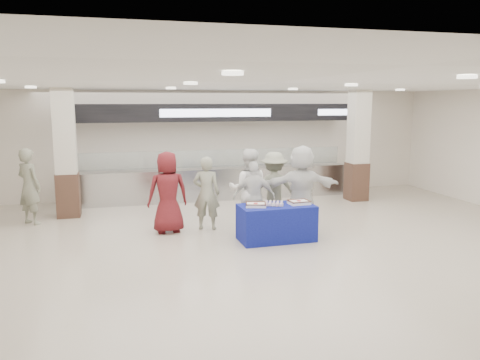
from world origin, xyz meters
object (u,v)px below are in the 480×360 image
object	(u,v)px
chef_tall	(248,189)
soldier_bg	(29,186)
sheet_cake_left	(256,204)
sheet_cake_right	(299,202)
civilian_maroon	(168,192)
soldier_b	(274,188)
display_table	(276,223)
civilian_white	(301,188)
chef_short	(254,197)
soldier_a	(207,193)
cupcake_tray	(274,204)

from	to	relation	value
chef_tall	soldier_bg	bearing A→B (deg)	-3.69
sheet_cake_left	sheet_cake_right	size ratio (longest dim) A/B	1.09
sheet_cake_right	chef_tall	bearing A→B (deg)	129.11
sheet_cake_right	civilian_maroon	xyz separation A→B (m)	(-2.60, 1.19, 0.11)
sheet_cake_left	soldier_b	distance (m)	1.54
display_table	soldier_b	xyz separation A→B (m)	(0.37, 1.27, 0.48)
display_table	civilian_white	size ratio (longest dim) A/B	0.81
chef_short	display_table	bearing A→B (deg)	121.60
soldier_a	civilian_white	bearing A→B (deg)	-176.18
sheet_cake_right	civilian_white	size ratio (longest dim) A/B	0.23
civilian_maroon	chef_short	xyz separation A→B (m)	(1.85, -0.42, -0.11)
chef_tall	soldier_b	world-z (taller)	chef_tall
sheet_cake_left	soldier_a	size ratio (longest dim) A/B	0.29
civilian_maroon	sheet_cake_left	bearing A→B (deg)	139.95
soldier_bg	sheet_cake_left	bearing A→B (deg)	-169.24
display_table	sheet_cake_right	size ratio (longest dim) A/B	3.57
soldier_a	soldier_b	xyz separation A→B (m)	(1.61, 0.06, 0.03)
display_table	soldier_a	bearing A→B (deg)	134.07
chef_short	soldier_b	bearing A→B (deg)	-128.34
civilian_white	soldier_bg	xyz separation A→B (m)	(-5.99, 2.09, -0.06)
sheet_cake_left	civilian_maroon	bearing A→B (deg)	144.32
chef_tall	sheet_cake_left	bearing A→B (deg)	98.92
sheet_cake_left	sheet_cake_right	world-z (taller)	sheet_cake_right
display_table	sheet_cake_left	xyz separation A→B (m)	(-0.46, -0.02, 0.42)
sheet_cake_left	civilian_white	bearing A→B (deg)	27.94
soldier_b	civilian_white	distance (m)	0.77
soldier_a	civilian_maroon	bearing A→B (deg)	22.39
sheet_cake_left	soldier_b	xyz separation A→B (m)	(0.83, 1.29, 0.06)
display_table	chef_short	world-z (taller)	chef_short
cupcake_tray	chef_short	world-z (taller)	chef_short
display_table	sheet_cake_left	bearing A→B (deg)	-179.17
sheet_cake_left	civilian_maroon	size ratio (longest dim) A/B	0.26
sheet_cake_left	soldier_bg	world-z (taller)	soldier_bg
cupcake_tray	soldier_bg	xyz separation A→B (m)	(-5.13, 2.71, 0.12)
chef_short	soldier_b	distance (m)	0.82
chef_tall	soldier_b	distance (m)	0.76
civilian_maroon	chef_short	bearing A→B (deg)	162.92
cupcake_tray	chef_short	size ratio (longest dim) A/B	0.30
display_table	civilian_white	distance (m)	1.19
display_table	chef_short	xyz separation A→B (m)	(-0.26, 0.76, 0.41)
display_table	cupcake_tray	xyz separation A→B (m)	(-0.05, 0.02, 0.41)
cupcake_tray	chef_tall	world-z (taller)	chef_tall
sheet_cake_left	chef_tall	xyz separation A→B (m)	(0.13, 1.01, 0.12)
display_table	chef_short	distance (m)	0.90
chef_tall	chef_short	size ratio (longest dim) A/B	1.16
civilian_white	soldier_bg	bearing A→B (deg)	-9.25
civilian_maroon	soldier_a	world-z (taller)	civilian_maroon
chef_short	soldier_bg	size ratio (longest dim) A/B	0.87
soldier_a	civilian_white	world-z (taller)	civilian_white
cupcake_tray	chef_short	distance (m)	0.76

